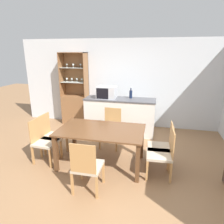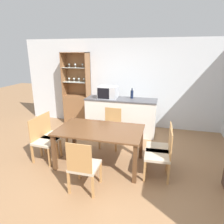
{
  "view_description": "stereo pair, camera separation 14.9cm",
  "coord_description": "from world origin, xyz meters",
  "px_view_note": "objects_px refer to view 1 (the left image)",
  "views": [
    {
      "loc": [
        0.78,
        -3.21,
        2.2
      ],
      "look_at": [
        -0.2,
        1.08,
        0.85
      ],
      "focal_mm": 32.0,
      "sensor_mm": 36.0,
      "label": 1
    },
    {
      "loc": [
        0.93,
        -3.18,
        2.2
      ],
      "look_at": [
        -0.2,
        1.08,
        0.85
      ],
      "focal_mm": 32.0,
      "sensor_mm": 36.0,
      "label": 2
    }
  ],
  "objects_px": {
    "dining_chair_head_far": "(111,128)",
    "dining_chair_head_near": "(87,166)",
    "dining_chair_side_right_far": "(162,146)",
    "microwave": "(107,92)",
    "wine_bottle": "(131,94)",
    "dining_chair_side_left_near": "(44,141)",
    "display_cabinet": "(76,104)",
    "dining_table": "(101,134)",
    "dining_chair_side_left_far": "(51,135)",
    "dining_chair_side_right_near": "(162,154)"
  },
  "relations": [
    {
      "from": "dining_table",
      "to": "microwave",
      "type": "distance_m",
      "value": 1.76
    },
    {
      "from": "dining_table",
      "to": "dining_chair_side_left_near",
      "type": "height_order",
      "value": "dining_chair_side_left_near"
    },
    {
      "from": "dining_chair_side_left_near",
      "to": "microwave",
      "type": "bearing_deg",
      "value": 158.29
    },
    {
      "from": "dining_chair_side_right_near",
      "to": "display_cabinet",
      "type": "bearing_deg",
      "value": 45.4
    },
    {
      "from": "dining_chair_side_right_far",
      "to": "dining_chair_head_far",
      "type": "relative_size",
      "value": 1.0
    },
    {
      "from": "dining_table",
      "to": "dining_chair_head_near",
      "type": "relative_size",
      "value": 1.83
    },
    {
      "from": "dining_chair_head_near",
      "to": "dining_table",
      "type": "bearing_deg",
      "value": 89.52
    },
    {
      "from": "dining_chair_side_right_far",
      "to": "dining_chair_side_left_far",
      "type": "height_order",
      "value": "same"
    },
    {
      "from": "dining_chair_side_left_near",
      "to": "dining_chair_side_right_near",
      "type": "bearing_deg",
      "value": 93.74
    },
    {
      "from": "dining_chair_side_left_near",
      "to": "microwave",
      "type": "distance_m",
      "value": 2.12
    },
    {
      "from": "dining_chair_head_near",
      "to": "wine_bottle",
      "type": "distance_m",
      "value": 2.74
    },
    {
      "from": "dining_chair_side_left_near",
      "to": "display_cabinet",
      "type": "bearing_deg",
      "value": -169.41
    },
    {
      "from": "dining_chair_side_left_far",
      "to": "dining_chair_head_far",
      "type": "bearing_deg",
      "value": 124.37
    },
    {
      "from": "display_cabinet",
      "to": "dining_table",
      "type": "distance_m",
      "value": 2.61
    },
    {
      "from": "dining_chair_head_near",
      "to": "microwave",
      "type": "xyz_separation_m",
      "value": [
        -0.31,
        2.5,
        0.69
      ]
    },
    {
      "from": "display_cabinet",
      "to": "dining_chair_head_near",
      "type": "xyz_separation_m",
      "value": [
        1.45,
        -3.01,
        -0.17
      ]
    },
    {
      "from": "display_cabinet",
      "to": "dining_chair_side_left_near",
      "type": "xyz_separation_m",
      "value": [
        0.28,
        -2.32,
        -0.17
      ]
    },
    {
      "from": "dining_chair_side_left_far",
      "to": "dining_chair_side_left_near",
      "type": "bearing_deg",
      "value": 4.07
    },
    {
      "from": "dining_chair_side_right_far",
      "to": "dining_chair_head_near",
      "type": "height_order",
      "value": "same"
    },
    {
      "from": "dining_chair_head_far",
      "to": "dining_chair_head_near",
      "type": "bearing_deg",
      "value": 92.84
    },
    {
      "from": "display_cabinet",
      "to": "dining_chair_side_right_near",
      "type": "bearing_deg",
      "value": -41.55
    },
    {
      "from": "dining_chair_side_right_near",
      "to": "dining_chair_head_far",
      "type": "bearing_deg",
      "value": 46.85
    },
    {
      "from": "dining_chair_side_right_far",
      "to": "dining_chair_head_far",
      "type": "bearing_deg",
      "value": 56.56
    },
    {
      "from": "display_cabinet",
      "to": "dining_table",
      "type": "xyz_separation_m",
      "value": [
        1.45,
        -2.17,
        0.04
      ]
    },
    {
      "from": "dining_chair_side_left_near",
      "to": "wine_bottle",
      "type": "bearing_deg",
      "value": 146.29
    },
    {
      "from": "dining_chair_side_left_far",
      "to": "dining_chair_head_near",
      "type": "xyz_separation_m",
      "value": [
        1.17,
        -0.99,
        0.0
      ]
    },
    {
      "from": "dining_chair_head_far",
      "to": "dining_chair_head_near",
      "type": "height_order",
      "value": "same"
    },
    {
      "from": "dining_chair_head_far",
      "to": "microwave",
      "type": "relative_size",
      "value": 1.82
    },
    {
      "from": "dining_chair_head_far",
      "to": "microwave",
      "type": "bearing_deg",
      "value": -66.49
    },
    {
      "from": "dining_chair_side_right_far",
      "to": "microwave",
      "type": "distance_m",
      "value": 2.22
    },
    {
      "from": "wine_bottle",
      "to": "dining_chair_side_left_far",
      "type": "bearing_deg",
      "value": -132.12
    },
    {
      "from": "display_cabinet",
      "to": "dining_chair_side_right_near",
      "type": "xyz_separation_m",
      "value": [
        2.62,
        -2.32,
        -0.17
      ]
    },
    {
      "from": "dining_chair_side_right_far",
      "to": "wine_bottle",
      "type": "xyz_separation_m",
      "value": [
        -0.84,
        1.65,
        0.64
      ]
    },
    {
      "from": "display_cabinet",
      "to": "microwave",
      "type": "bearing_deg",
      "value": -24.12
    },
    {
      "from": "display_cabinet",
      "to": "dining_chair_head_near",
      "type": "height_order",
      "value": "display_cabinet"
    },
    {
      "from": "dining_chair_head_far",
      "to": "wine_bottle",
      "type": "xyz_separation_m",
      "value": [
        0.32,
        0.97,
        0.64
      ]
    },
    {
      "from": "dining_chair_head_far",
      "to": "dining_chair_side_right_far",
      "type": "bearing_deg",
      "value": 152.46
    },
    {
      "from": "dining_table",
      "to": "dining_chair_head_far",
      "type": "relative_size",
      "value": 1.83
    },
    {
      "from": "dining_chair_head_near",
      "to": "microwave",
      "type": "distance_m",
      "value": 2.61
    },
    {
      "from": "display_cabinet",
      "to": "dining_chair_side_left_far",
      "type": "xyz_separation_m",
      "value": [
        0.28,
        -2.02,
        -0.17
      ]
    },
    {
      "from": "dining_table",
      "to": "dining_chair_side_right_near",
      "type": "xyz_separation_m",
      "value": [
        1.17,
        -0.15,
        -0.21
      ]
    },
    {
      "from": "dining_chair_side_right_far",
      "to": "dining_chair_head_near",
      "type": "relative_size",
      "value": 1.0
    },
    {
      "from": "display_cabinet",
      "to": "dining_table",
      "type": "bearing_deg",
      "value": -56.34
    },
    {
      "from": "dining_chair_side_left_near",
      "to": "dining_chair_side_right_far",
      "type": "bearing_deg",
      "value": 100.97
    },
    {
      "from": "dining_chair_side_left_near",
      "to": "dining_chair_side_left_far",
      "type": "distance_m",
      "value": 0.3
    },
    {
      "from": "dining_chair_side_left_far",
      "to": "dining_chair_side_right_near",
      "type": "bearing_deg",
      "value": 86.81
    },
    {
      "from": "display_cabinet",
      "to": "dining_chair_side_right_far",
      "type": "relative_size",
      "value": 2.39
    },
    {
      "from": "dining_chair_side_right_near",
      "to": "dining_chair_side_right_far",
      "type": "bearing_deg",
      "value": -3.05
    },
    {
      "from": "dining_table",
      "to": "dining_chair_side_left_far",
      "type": "xyz_separation_m",
      "value": [
        -1.17,
        0.15,
        -0.21
      ]
    },
    {
      "from": "display_cabinet",
      "to": "dining_chair_side_left_near",
      "type": "height_order",
      "value": "display_cabinet"
    }
  ]
}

